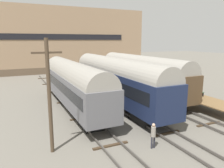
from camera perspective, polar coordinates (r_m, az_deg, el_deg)
ground_plane at (r=20.11m, az=8.31°, el=-9.63°), size 200.00×200.00×0.00m
track_left at (r=18.07m, az=-4.41°, el=-11.53°), size 2.60×60.00×0.26m
track_middle at (r=20.06m, az=8.33°, el=-9.25°), size 2.60×60.00×0.26m
track_right at (r=22.85m, az=18.24°, el=-7.13°), size 2.60×60.00×0.26m
train_car_navy at (r=24.26m, az=0.88°, el=1.55°), size 2.93×18.97×5.29m
train_car_grey at (r=23.10m, az=-10.08°, el=0.45°), size 2.93×17.04×5.02m
train_car_brown at (r=28.42m, az=7.43°, el=2.84°), size 3.03×17.64×5.27m
station_platform at (r=26.28m, az=19.05°, el=-2.73°), size 3.03×12.73×1.13m
bench at (r=25.49m, az=21.49°, el=-2.01°), size 1.40×0.40×0.91m
person_worker at (r=15.17m, az=10.73°, el=-12.54°), size 0.32×0.32×1.77m
utility_pole at (r=14.10m, az=-16.07°, el=-2.80°), size 1.80×0.24×7.31m
warehouse_building at (r=55.57m, az=-13.43°, el=11.05°), size 38.52×12.80×14.32m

